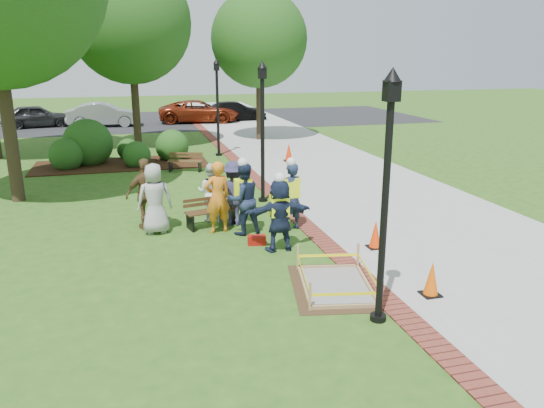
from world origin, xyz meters
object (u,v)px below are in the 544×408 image
object	(u,v)px
wet_concrete_pad	(336,276)
hivis_worker_c	(243,197)
bench_near	(212,218)
hivis_worker_b	(291,194)
cone_front	(432,279)
lamp_near	(386,181)
hivis_worker_a	(279,212)

from	to	relation	value
wet_concrete_pad	hivis_worker_c	size ratio (longest dim) A/B	1.31
wet_concrete_pad	bench_near	world-z (taller)	bench_near
bench_near	hivis_worker_b	size ratio (longest dim) A/B	0.78
cone_front	lamp_near	size ratio (longest dim) A/B	0.16
lamp_near	hivis_worker_a	bearing A→B (deg)	100.73
bench_near	hivis_worker_a	size ratio (longest dim) A/B	0.80
cone_front	hivis_worker_b	distance (m)	4.76
hivis_worker_a	hivis_worker_c	size ratio (longest dim) A/B	0.94
bench_near	wet_concrete_pad	bearing A→B (deg)	-68.72
hivis_worker_a	wet_concrete_pad	bearing A→B (deg)	-77.37
hivis_worker_c	bench_near	bearing A→B (deg)	130.56
bench_near	lamp_near	world-z (taller)	lamp_near
bench_near	hivis_worker_b	xyz separation A→B (m)	(1.94, -0.78, 0.70)
cone_front	hivis_worker_c	distance (m)	5.27
bench_near	hivis_worker_a	bearing A→B (deg)	-60.70
lamp_near	hivis_worker_b	bearing A→B (deg)	89.87
hivis_worker_b	hivis_worker_c	bearing A→B (deg)	-179.56
wet_concrete_pad	bench_near	xyz separation A→B (m)	(-1.73, 4.45, 0.01)
wet_concrete_pad	hivis_worker_a	distance (m)	2.42
cone_front	hivis_worker_c	size ratio (longest dim) A/B	0.35
bench_near	hivis_worker_a	distance (m)	2.60
cone_front	hivis_worker_c	bearing A→B (deg)	120.41
hivis_worker_b	hivis_worker_a	bearing A→B (deg)	-117.05
lamp_near	hivis_worker_a	xyz separation A→B (m)	(-0.70, 3.72, -1.55)
lamp_near	hivis_worker_b	size ratio (longest dim) A/B	2.22
lamp_near	hivis_worker_c	xyz separation A→B (m)	(-1.25, 5.11, -1.50)
cone_front	hivis_worker_a	distance (m)	3.80
bench_near	hivis_worker_c	size ratio (longest dim) A/B	0.76
bench_near	lamp_near	size ratio (longest dim) A/B	0.35
bench_near	hivis_worker_a	world-z (taller)	hivis_worker_a
hivis_worker_a	hivis_worker_c	bearing A→B (deg)	111.48
lamp_near	hivis_worker_b	distance (m)	5.35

